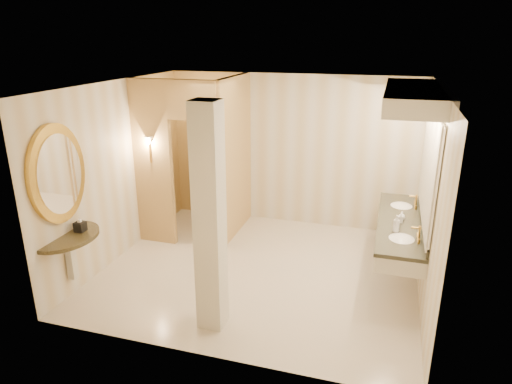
# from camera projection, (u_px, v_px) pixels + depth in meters

# --- Properties ---
(floor) EXTENTS (4.50, 4.50, 0.00)m
(floor) POSITION_uv_depth(u_px,v_px,m) (259.00, 270.00, 6.80)
(floor) COLOR beige
(floor) RESTS_ON ground
(ceiling) EXTENTS (4.50, 4.50, 0.00)m
(ceiling) POSITION_uv_depth(u_px,v_px,m) (260.00, 86.00, 5.92)
(ceiling) COLOR white
(ceiling) RESTS_ON wall_back
(wall_back) EXTENTS (4.50, 0.02, 2.70)m
(wall_back) POSITION_uv_depth(u_px,v_px,m) (291.00, 151.00, 8.17)
(wall_back) COLOR beige
(wall_back) RESTS_ON floor
(wall_front) EXTENTS (4.50, 0.02, 2.70)m
(wall_front) POSITION_uv_depth(u_px,v_px,m) (203.00, 244.00, 4.55)
(wall_front) COLOR beige
(wall_front) RESTS_ON floor
(wall_left) EXTENTS (0.02, 4.00, 2.70)m
(wall_left) POSITION_uv_depth(u_px,v_px,m) (118.00, 171.00, 6.97)
(wall_left) COLOR beige
(wall_left) RESTS_ON floor
(wall_right) EXTENTS (0.02, 4.00, 2.70)m
(wall_right) POSITION_uv_depth(u_px,v_px,m) (430.00, 200.00, 5.75)
(wall_right) COLOR beige
(wall_right) RESTS_ON floor
(toilet_closet) EXTENTS (1.50, 1.55, 2.70)m
(toilet_closet) POSITION_uv_depth(u_px,v_px,m) (210.00, 159.00, 7.53)
(toilet_closet) COLOR tan
(toilet_closet) RESTS_ON floor
(wall_sconce) EXTENTS (0.14, 0.14, 0.42)m
(wall_sconce) POSITION_uv_depth(u_px,v_px,m) (149.00, 142.00, 7.14)
(wall_sconce) COLOR gold
(wall_sconce) RESTS_ON toilet_closet
(vanity) EXTENTS (0.75, 2.45, 2.09)m
(vanity) POSITION_uv_depth(u_px,v_px,m) (410.00, 169.00, 6.09)
(vanity) COLOR beige
(vanity) RESTS_ON floor
(console_shelf) EXTENTS (0.97, 0.97, 1.94)m
(console_shelf) POSITION_uv_depth(u_px,v_px,m) (61.00, 201.00, 5.74)
(console_shelf) COLOR black
(console_shelf) RESTS_ON floor
(pillar) EXTENTS (0.30, 0.30, 2.70)m
(pillar) POSITION_uv_depth(u_px,v_px,m) (210.00, 221.00, 5.12)
(pillar) COLOR beige
(pillar) RESTS_ON floor
(tissue_box) EXTENTS (0.13, 0.13, 0.13)m
(tissue_box) POSITION_uv_depth(u_px,v_px,m) (80.00, 227.00, 5.99)
(tissue_box) COLOR black
(tissue_box) RESTS_ON console_shelf
(toilet) EXTENTS (0.51, 0.74, 0.69)m
(toilet) POSITION_uv_depth(u_px,v_px,m) (216.00, 200.00, 8.64)
(toilet) COLOR white
(toilet) RESTS_ON floor
(soap_bottle_a) EXTENTS (0.06, 0.07, 0.14)m
(soap_bottle_a) POSITION_uv_depth(u_px,v_px,m) (401.00, 218.00, 6.26)
(soap_bottle_a) COLOR beige
(soap_bottle_a) RESTS_ON vanity
(soap_bottle_b) EXTENTS (0.12, 0.12, 0.12)m
(soap_bottle_b) POSITION_uv_depth(u_px,v_px,m) (402.00, 216.00, 6.36)
(soap_bottle_b) COLOR silver
(soap_bottle_b) RESTS_ON vanity
(soap_bottle_c) EXTENTS (0.11, 0.11, 0.23)m
(soap_bottle_c) POSITION_uv_depth(u_px,v_px,m) (396.00, 224.00, 5.95)
(soap_bottle_c) COLOR #C6B28C
(soap_bottle_c) RESTS_ON vanity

